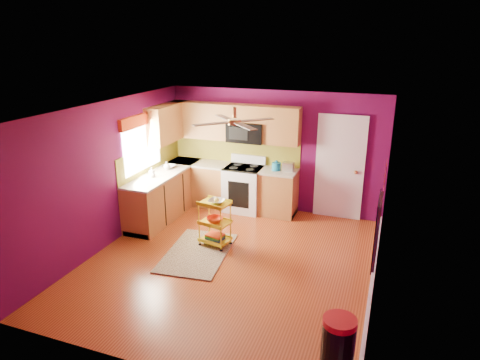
% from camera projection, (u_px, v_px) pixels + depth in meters
% --- Properties ---
extents(ground, '(5.00, 5.00, 0.00)m').
position_uv_depth(ground, '(231.00, 262.00, 7.00)').
color(ground, maroon).
rests_on(ground, ground).
extents(room_envelope, '(4.54, 5.04, 2.52)m').
position_uv_depth(room_envelope, '(232.00, 167.00, 6.47)').
color(room_envelope, '#580A41').
rests_on(room_envelope, ground).
extents(lower_cabinets, '(2.81, 2.31, 0.94)m').
position_uv_depth(lower_cabinets, '(202.00, 191.00, 8.92)').
color(lower_cabinets, brown).
rests_on(lower_cabinets, ground).
extents(electric_range, '(0.76, 0.66, 1.13)m').
position_uv_depth(electric_range, '(244.00, 188.00, 8.96)').
color(electric_range, white).
rests_on(electric_range, ground).
extents(upper_cabinetry, '(2.80, 2.30, 1.26)m').
position_uv_depth(upper_cabinetry, '(212.00, 124.00, 8.77)').
color(upper_cabinetry, brown).
rests_on(upper_cabinetry, ground).
extents(left_window, '(0.08, 1.35, 1.08)m').
position_uv_depth(left_window, '(142.00, 134.00, 8.11)').
color(left_window, white).
rests_on(left_window, ground).
extents(panel_door, '(0.95, 0.11, 2.15)m').
position_uv_depth(panel_door, '(340.00, 169.00, 8.43)').
color(panel_door, white).
rests_on(panel_door, ground).
extents(right_wall_art, '(0.04, 2.74, 1.04)m').
position_uv_depth(right_wall_art, '(381.00, 205.00, 5.51)').
color(right_wall_art, black).
rests_on(right_wall_art, ground).
extents(ceiling_fan, '(1.01, 1.01, 0.26)m').
position_uv_depth(ceiling_fan, '(235.00, 121.00, 6.45)').
color(ceiling_fan, '#BF8C3F').
rests_on(ceiling_fan, ground).
extents(shag_rug, '(1.16, 1.71, 0.02)m').
position_uv_depth(shag_rug, '(198.00, 252.00, 7.28)').
color(shag_rug, '#301E10').
rests_on(shag_rug, ground).
extents(rolling_cart, '(0.56, 0.45, 0.91)m').
position_uv_depth(rolling_cart, '(215.00, 221.00, 7.40)').
color(rolling_cart, yellow).
rests_on(rolling_cart, ground).
extents(trash_can, '(0.47, 0.47, 0.70)m').
position_uv_depth(trash_can, '(338.00, 346.00, 4.59)').
color(trash_can, black).
rests_on(trash_can, ground).
extents(teal_kettle, '(0.18, 0.18, 0.21)m').
position_uv_depth(teal_kettle, '(276.00, 166.00, 8.59)').
color(teal_kettle, teal).
rests_on(teal_kettle, lower_cabinets).
extents(toaster, '(0.22, 0.15, 0.18)m').
position_uv_depth(toaster, '(288.00, 167.00, 8.54)').
color(toaster, beige).
rests_on(toaster, lower_cabinets).
extents(soap_bottle_a, '(0.08, 0.08, 0.18)m').
position_uv_depth(soap_bottle_a, '(152.00, 172.00, 8.22)').
color(soap_bottle_a, '#EA3F72').
rests_on(soap_bottle_a, lower_cabinets).
extents(soap_bottle_b, '(0.13, 0.13, 0.17)m').
position_uv_depth(soap_bottle_b, '(167.00, 166.00, 8.64)').
color(soap_bottle_b, white).
rests_on(soap_bottle_b, lower_cabinets).
extents(counter_dish, '(0.23, 0.23, 0.06)m').
position_uv_depth(counter_dish, '(170.00, 167.00, 8.76)').
color(counter_dish, white).
rests_on(counter_dish, lower_cabinets).
extents(counter_cup, '(0.11, 0.11, 0.09)m').
position_uv_depth(counter_cup, '(152.00, 175.00, 8.18)').
color(counter_cup, white).
rests_on(counter_cup, lower_cabinets).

